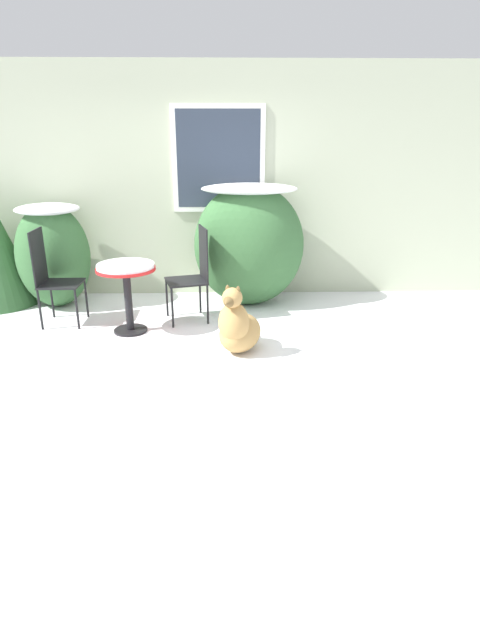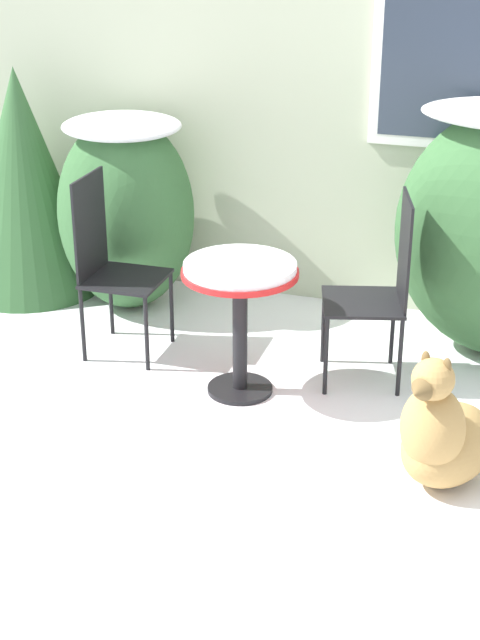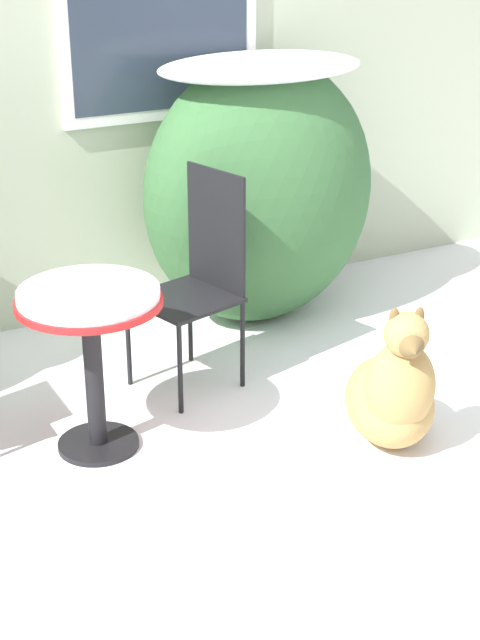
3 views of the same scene
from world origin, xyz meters
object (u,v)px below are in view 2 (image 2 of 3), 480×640
at_px(patio_chair_far_side, 110,260).
at_px(dog, 443,436).
at_px(patio_chair_near_table, 381,285).
at_px(patio_table, 240,290).

bearing_deg(patio_chair_far_side, dog, -113.42).
bearing_deg(patio_chair_near_table, dog, 11.26).
distance_m(patio_table, dog, 1.33).
bearing_deg(patio_chair_far_side, patio_chair_near_table, -86.86).
xyz_separation_m(patio_table, dog, (1.14, -0.58, -0.34)).
relative_size(patio_chair_near_table, dog, 1.49).
height_order(patio_table, patio_chair_far_side, patio_chair_far_side).
bearing_deg(patio_chair_far_side, patio_table, -108.09).
bearing_deg(dog, patio_table, 176.02).
relative_size(patio_chair_far_side, dog, 1.49).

